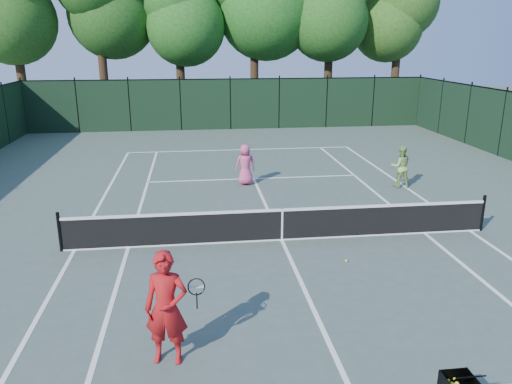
{
  "coord_description": "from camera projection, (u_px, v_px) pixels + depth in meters",
  "views": [
    {
      "loc": [
        -2.29,
        -12.48,
        5.24
      ],
      "look_at": [
        -0.59,
        1.0,
        1.1
      ],
      "focal_mm": 35.0,
      "sensor_mm": 36.0,
      "label": 1
    }
  ],
  "objects": [
    {
      "name": "sideline_doubles_right",
      "position": [
        470.0,
        231.0,
        14.31
      ],
      "size": [
        0.1,
        23.77,
        0.01
      ],
      "primitive_type": "cube",
      "color": "white",
      "rests_on": "ground"
    },
    {
      "name": "service_line_far",
      "position": [
        254.0,
        179.0,
        19.72
      ],
      "size": [
        8.23,
        0.1,
        0.01
      ],
      "primitive_type": "cube",
      "color": "white",
      "rests_on": "ground"
    },
    {
      "name": "fence_far",
      "position": [
        230.0,
        105.0,
        30.29
      ],
      "size": [
        24.0,
        0.05,
        3.0
      ],
      "primitive_type": "cube",
      "color": "black",
      "rests_on": "ground"
    },
    {
      "name": "baseline_far",
      "position": [
        240.0,
        150.0,
        24.93
      ],
      "size": [
        10.97,
        0.1,
        0.01
      ],
      "primitive_type": "cube",
      "color": "white",
      "rests_on": "ground"
    },
    {
      "name": "loose_ball_midcourt",
      "position": [
        346.0,
        261.0,
        12.29
      ],
      "size": [
        0.07,
        0.07,
        0.07
      ],
      "primitive_type": "sphere",
      "color": "yellow",
      "rests_on": "ground"
    },
    {
      "name": "tree_5",
      "position": [
        401.0,
        2.0,
        33.82
      ],
      "size": [
        5.8,
        5.8,
        12.23
      ],
      "color": "black",
      "rests_on": "ground"
    },
    {
      "name": "tree_2",
      "position": [
        177.0,
        0.0,
        31.72
      ],
      "size": [
        6.0,
        6.0,
        12.4
      ],
      "color": "black",
      "rests_on": "ground"
    },
    {
      "name": "player_green",
      "position": [
        400.0,
        166.0,
        18.4
      ],
      "size": [
        0.8,
        0.64,
        1.56
      ],
      "rotation": [
        0.0,
        0.0,
        3.07
      ],
      "color": "#8EB95C",
      "rests_on": "ground"
    },
    {
      "name": "center_service_line",
      "position": [
        282.0,
        240.0,
        13.65
      ],
      "size": [
        0.1,
        12.8,
        0.01
      ],
      "primitive_type": "cube",
      "color": "white",
      "rests_on": "ground"
    },
    {
      "name": "ground",
      "position": [
        282.0,
        240.0,
        13.65
      ],
      "size": [
        90.0,
        90.0,
        0.0
      ],
      "primitive_type": "plane",
      "color": "#44524A",
      "rests_on": "ground"
    },
    {
      "name": "tennis_net",
      "position": [
        282.0,
        224.0,
        13.51
      ],
      "size": [
        11.69,
        0.09,
        1.06
      ],
      "color": "black",
      "rests_on": "ground"
    },
    {
      "name": "sideline_doubles_left",
      "position": [
        75.0,
        250.0,
        12.99
      ],
      "size": [
        0.1,
        23.77,
        0.01
      ],
      "primitive_type": "cube",
      "color": "white",
      "rests_on": "ground"
    },
    {
      "name": "coach",
      "position": [
        167.0,
        308.0,
        8.24
      ],
      "size": [
        1.05,
        0.62,
        2.0
      ],
      "rotation": [
        0.0,
        0.0,
        -0.17
      ],
      "color": "#AF1417",
      "rests_on": "ground"
    },
    {
      "name": "sideline_singles_right",
      "position": [
        425.0,
        233.0,
        14.14
      ],
      "size": [
        0.1,
        23.77,
        0.01
      ],
      "primitive_type": "cube",
      "color": "white",
      "rests_on": "ground"
    },
    {
      "name": "player_pink",
      "position": [
        245.0,
        165.0,
        18.72
      ],
      "size": [
        0.8,
        0.56,
        1.54
      ],
      "rotation": [
        0.0,
        0.0,
        3.24
      ],
      "color": "#D44A7A",
      "rests_on": "ground"
    },
    {
      "name": "sideline_singles_left",
      "position": [
        128.0,
        248.0,
        13.15
      ],
      "size": [
        0.1,
        23.77,
        0.01
      ],
      "primitive_type": "cube",
      "color": "white",
      "rests_on": "ground"
    }
  ]
}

